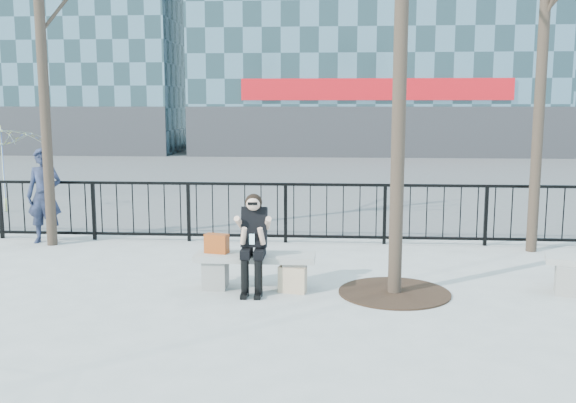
{
  "coord_description": "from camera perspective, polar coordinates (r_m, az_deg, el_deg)",
  "views": [
    {
      "loc": [
        1.06,
        -8.53,
        2.53
      ],
      "look_at": [
        0.4,
        0.8,
        1.1
      ],
      "focal_mm": 40.0,
      "sensor_mm": 36.0,
      "label": 1
    }
  ],
  "objects": [
    {
      "name": "standing_man",
      "position": [
        12.49,
        -20.84,
        0.49
      ],
      "size": [
        0.65,
        0.44,
        1.74
      ],
      "primitive_type": "imported",
      "rotation": [
        0.0,
        0.0,
        0.04
      ],
      "color": "black",
      "rests_on": "ground"
    },
    {
      "name": "handbag",
      "position": [
        8.9,
        -6.36,
        -3.73
      ],
      "size": [
        0.35,
        0.23,
        0.27
      ],
      "primitive_type": "cube",
      "rotation": [
        0.0,
        0.0,
        -0.25
      ],
      "color": "#9A3D13",
      "rests_on": "bench_main"
    },
    {
      "name": "street_surface",
      "position": [
        23.68,
        1.46,
        2.56
      ],
      "size": [
        60.0,
        23.0,
        0.01
      ],
      "primitive_type": "cube",
      "color": "#474747",
      "rests_on": "ground"
    },
    {
      "name": "ground",
      "position": [
        8.96,
        -2.94,
        -7.72
      ],
      "size": [
        120.0,
        120.0,
        0.0
      ],
      "primitive_type": "plane",
      "color": "gray",
      "rests_on": "ground"
    },
    {
      "name": "bench_main",
      "position": [
        8.88,
        -2.96,
        -5.86
      ],
      "size": [
        1.65,
        0.46,
        0.49
      ],
      "color": "slate",
      "rests_on": "ground"
    },
    {
      "name": "vendor_umbrella",
      "position": [
        16.35,
        -24.14,
        2.63
      ],
      "size": [
        2.91,
        2.93,
        2.04
      ],
      "primitive_type": "imported",
      "rotation": [
        0.0,
        0.0,
        -0.38
      ],
      "color": "yellow",
      "rests_on": "ground"
    },
    {
      "name": "shopping_bag",
      "position": [
        8.71,
        0.39,
        -6.98
      ],
      "size": [
        0.4,
        0.22,
        0.36
      ],
      "primitive_type": "cube",
      "rotation": [
        0.0,
        0.0,
        -0.23
      ],
      "color": "#C9B58E",
      "rests_on": "ground"
    },
    {
      "name": "tree_grate",
      "position": [
        8.83,
        9.43,
        -7.98
      ],
      "size": [
        1.5,
        1.5,
        0.02
      ],
      "primitive_type": "cylinder",
      "color": "black",
      "rests_on": "ground"
    },
    {
      "name": "seated_woman",
      "position": [
        8.64,
        -3.11,
        -3.75
      ],
      "size": [
        0.5,
        0.64,
        1.34
      ],
      "color": "black",
      "rests_on": "ground"
    },
    {
      "name": "railing",
      "position": [
        11.74,
        -1.19,
        -1.0
      ],
      "size": [
        14.0,
        0.06,
        1.1
      ],
      "color": "black",
      "rests_on": "ground"
    }
  ]
}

